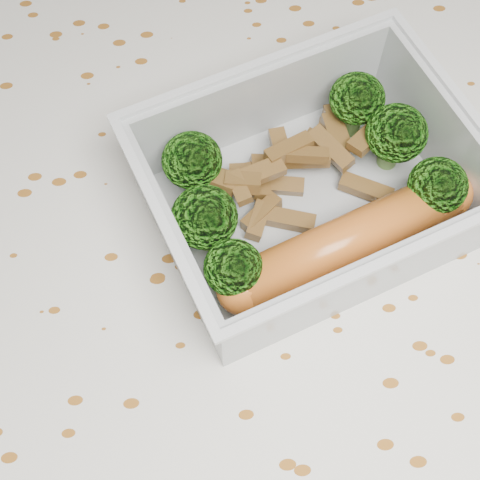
{
  "coord_description": "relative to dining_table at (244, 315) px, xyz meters",
  "views": [
    {
      "loc": [
        -0.02,
        -0.17,
        1.15
      ],
      "look_at": [
        -0.0,
        0.01,
        0.78
      ],
      "focal_mm": 50.0,
      "sensor_mm": 36.0,
      "label": 1
    }
  ],
  "objects": [
    {
      "name": "ground_plane",
      "position": [
        0.0,
        0.0,
        -0.67
      ],
      "size": [
        4.0,
        4.0,
        0.0
      ],
      "primitive_type": "plane",
      "color": "olive",
      "rests_on": "ground"
    },
    {
      "name": "broccoli_florets",
      "position": [
        0.04,
        0.04,
        0.13
      ],
      "size": [
        0.19,
        0.15,
        0.05
      ],
      "color": "#608C3F",
      "rests_on": "lunch_container"
    },
    {
      "name": "sausage",
      "position": [
        0.06,
        0.0,
        0.12
      ],
      "size": [
        0.17,
        0.08,
        0.03
      ],
      "color": "#C76421",
      "rests_on": "lunch_container"
    },
    {
      "name": "tablecloth",
      "position": [
        0.0,
        0.0,
        0.05
      ],
      "size": [
        1.46,
        0.96,
        0.19
      ],
      "color": "white",
      "rests_on": "dining_table"
    },
    {
      "name": "meat_pile",
      "position": [
        0.04,
        0.06,
        0.11
      ],
      "size": [
        0.13,
        0.09,
        0.03
      ],
      "color": "brown",
      "rests_on": "lunch_container"
    },
    {
      "name": "lunch_container",
      "position": [
        0.04,
        0.04,
        0.11
      ],
      "size": [
        0.24,
        0.22,
        0.07
      ],
      "color": "silver",
      "rests_on": "tablecloth"
    },
    {
      "name": "dining_table",
      "position": [
        0.0,
        0.0,
        0.0
      ],
      "size": [
        1.4,
        0.9,
        0.75
      ],
      "color": "brown",
      "rests_on": "ground"
    }
  ]
}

